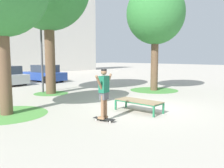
{
  "coord_description": "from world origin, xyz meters",
  "views": [
    {
      "loc": [
        -8.02,
        -5.95,
        2.19
      ],
      "look_at": [
        -0.74,
        1.2,
        1.0
      ],
      "focal_mm": 37.23,
      "sensor_mm": 36.0,
      "label": 1
    }
  ],
  "objects_px": {
    "car_blue": "(45,74)",
    "light_post": "(41,30)",
    "skate_box": "(139,102)",
    "car_silver": "(6,76)",
    "tree_near_right": "(156,14)",
    "skateboard": "(104,119)",
    "skater": "(104,90)"
  },
  "relations": [
    {
      "from": "car_blue",
      "to": "light_post",
      "type": "bearing_deg",
      "value": -120.33
    },
    {
      "from": "skate_box",
      "to": "car_silver",
      "type": "distance_m",
      "value": 13.24
    },
    {
      "from": "light_post",
      "to": "tree_near_right",
      "type": "bearing_deg",
      "value": -38.04
    },
    {
      "from": "light_post",
      "to": "car_blue",
      "type": "bearing_deg",
      "value": 59.67
    },
    {
      "from": "skateboard",
      "to": "skater",
      "type": "xyz_separation_m",
      "value": [
        -0.0,
        0.0,
        0.99
      ]
    },
    {
      "from": "skate_box",
      "to": "car_blue",
      "type": "xyz_separation_m",
      "value": [
        3.27,
        13.18,
        0.28
      ]
    },
    {
      "from": "skate_box",
      "to": "light_post",
      "type": "distance_m",
      "value": 8.2
    },
    {
      "from": "tree_near_right",
      "to": "car_blue",
      "type": "distance_m",
      "value": 11.21
    },
    {
      "from": "skateboard",
      "to": "tree_near_right",
      "type": "bearing_deg",
      "value": 22.27
    },
    {
      "from": "tree_near_right",
      "to": "skater",
      "type": "bearing_deg",
      "value": -157.75
    },
    {
      "from": "car_silver",
      "to": "car_blue",
      "type": "bearing_deg",
      "value": -0.97
    },
    {
      "from": "skate_box",
      "to": "skater",
      "type": "height_order",
      "value": "skater"
    },
    {
      "from": "skater",
      "to": "tree_near_right",
      "type": "relative_size",
      "value": 0.25
    },
    {
      "from": "skateboard",
      "to": "tree_near_right",
      "type": "xyz_separation_m",
      "value": [
        7.49,
        3.07,
        4.83
      ]
    },
    {
      "from": "skater",
      "to": "car_silver",
      "type": "xyz_separation_m",
      "value": [
        1.83,
        13.25,
        -0.38
      ]
    },
    {
      "from": "car_silver",
      "to": "car_blue",
      "type": "distance_m",
      "value": 3.37
    },
    {
      "from": "skate_box",
      "to": "car_blue",
      "type": "distance_m",
      "value": 13.58
    },
    {
      "from": "skateboard",
      "to": "tree_near_right",
      "type": "height_order",
      "value": "tree_near_right"
    },
    {
      "from": "skater",
      "to": "skateboard",
      "type": "bearing_deg",
      "value": -75.04
    },
    {
      "from": "skate_box",
      "to": "skater",
      "type": "distance_m",
      "value": 2.04
    },
    {
      "from": "skateboard",
      "to": "skate_box",
      "type": "bearing_deg",
      "value": 0.49
    },
    {
      "from": "skate_box",
      "to": "car_blue",
      "type": "height_order",
      "value": "car_blue"
    },
    {
      "from": "skateboard",
      "to": "light_post",
      "type": "bearing_deg",
      "value": 76.06
    },
    {
      "from": "tree_near_right",
      "to": "car_silver",
      "type": "height_order",
      "value": "tree_near_right"
    },
    {
      "from": "skate_box",
      "to": "tree_near_right",
      "type": "bearing_deg",
      "value": 28.76
    },
    {
      "from": "tree_near_right",
      "to": "car_blue",
      "type": "bearing_deg",
      "value": 102.72
    },
    {
      "from": "skate_box",
      "to": "skateboard",
      "type": "relative_size",
      "value": 2.34
    },
    {
      "from": "skate_box",
      "to": "light_post",
      "type": "relative_size",
      "value": 0.33
    },
    {
      "from": "car_silver",
      "to": "car_blue",
      "type": "height_order",
      "value": "same"
    },
    {
      "from": "skateboard",
      "to": "car_silver",
      "type": "height_order",
      "value": "car_silver"
    },
    {
      "from": "skateboard",
      "to": "light_post",
      "type": "height_order",
      "value": "light_post"
    },
    {
      "from": "skateboard",
      "to": "tree_near_right",
      "type": "relative_size",
      "value": 0.12
    }
  ]
}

